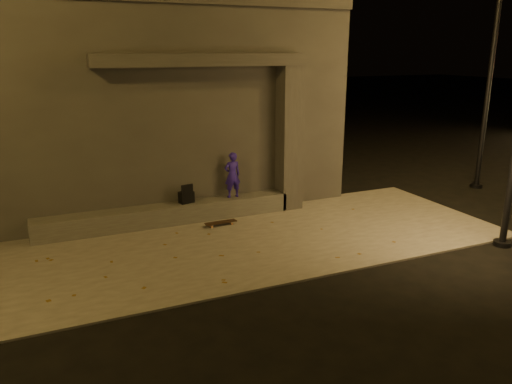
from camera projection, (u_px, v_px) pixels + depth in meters
name	position (u px, v px, depth m)	size (l,w,h in m)	color
ground	(300.00, 277.00, 9.11)	(120.00, 120.00, 0.00)	black
sidewalk	(256.00, 239.00, 10.86)	(11.00, 4.40, 0.04)	#645E58
building	(157.00, 102.00, 13.72)	(9.00, 5.10, 5.22)	#3D3937
ledge	(168.00, 214.00, 11.76)	(6.00, 0.55, 0.45)	#4C4A45
column	(289.00, 139.00, 12.57)	(0.55, 0.55, 3.60)	#3D3937
canopy	(203.00, 60.00, 11.22)	(5.00, 0.70, 0.28)	#3D3937
skateboarder	(232.00, 175.00, 12.18)	(0.41, 0.27, 1.13)	#29179A
backpack	(186.00, 196.00, 11.83)	(0.37, 0.28, 0.47)	black
skateboard	(221.00, 223.00, 11.65)	(0.76, 0.23, 0.08)	black
street_lamp_2	(495.00, 38.00, 13.88)	(0.36, 0.36, 7.65)	black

